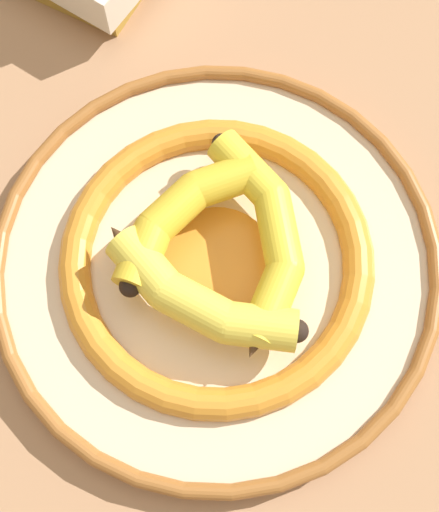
% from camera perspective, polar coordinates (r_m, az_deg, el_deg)
% --- Properties ---
extents(ground_plane, '(2.80, 2.80, 0.00)m').
position_cam_1_polar(ground_plane, '(0.64, 0.44, 0.84)').
color(ground_plane, '#A87A56').
extents(decorative_bowl, '(0.39, 0.39, 0.03)m').
position_cam_1_polar(decorative_bowl, '(0.62, 0.00, -0.60)').
color(decorative_bowl, beige).
rests_on(decorative_bowl, ground_plane).
extents(banana_a, '(0.07, 0.19, 0.03)m').
position_cam_1_polar(banana_a, '(0.57, -1.95, -3.34)').
color(banana_a, yellow).
rests_on(banana_a, decorative_bowl).
extents(banana_b, '(0.19, 0.11, 0.03)m').
position_cam_1_polar(banana_b, '(0.59, 3.80, 1.51)').
color(banana_b, yellow).
rests_on(banana_b, decorative_bowl).
extents(banana_c, '(0.16, 0.10, 0.03)m').
position_cam_1_polar(banana_c, '(0.60, -2.91, 3.51)').
color(banana_c, gold).
rests_on(banana_c, decorative_bowl).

